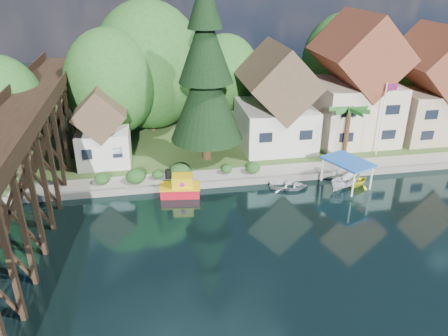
{
  "coord_description": "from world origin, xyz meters",
  "views": [
    {
      "loc": [
        -6.22,
        -27.3,
        18.67
      ],
      "look_at": [
        -0.38,
        6.0,
        2.81
      ],
      "focal_mm": 35.0,
      "sensor_mm": 36.0,
      "label": 1
    }
  ],
  "objects_px": {
    "house_center": "(355,87)",
    "house_left": "(276,104)",
    "trestle_bridge": "(23,157)",
    "shed": "(103,130)",
    "boat_canopy": "(346,176)",
    "palm_tree": "(349,111)",
    "flagpole": "(384,112)",
    "tugboat": "(181,187)",
    "boat_white_a": "(288,184)",
    "boat_yellow": "(357,179)",
    "conifer": "(206,75)",
    "house_right": "(431,90)"
  },
  "relations": [
    {
      "from": "trestle_bridge",
      "to": "boat_canopy",
      "type": "distance_m",
      "value": 27.2
    },
    {
      "from": "shed",
      "to": "boat_yellow",
      "type": "height_order",
      "value": "shed"
    },
    {
      "from": "conifer",
      "to": "boat_white_a",
      "type": "xyz_separation_m",
      "value": [
        6.5,
        -6.94,
        -8.7
      ]
    },
    {
      "from": "shed",
      "to": "conifer",
      "type": "xyz_separation_m",
      "value": [
        10.21,
        -0.9,
        5.23
      ]
    },
    {
      "from": "tugboat",
      "to": "boat_white_a",
      "type": "relative_size",
      "value": 1.08
    },
    {
      "from": "house_center",
      "to": "palm_tree",
      "type": "xyz_separation_m",
      "value": [
        -2.62,
        -4.69,
        -1.1
      ]
    },
    {
      "from": "trestle_bridge",
      "to": "shed",
      "type": "relative_size",
      "value": 5.63
    },
    {
      "from": "conifer",
      "to": "house_left",
      "type": "bearing_deg",
      "value": 17.15
    },
    {
      "from": "boat_canopy",
      "to": "house_right",
      "type": "bearing_deg",
      "value": 35.71
    },
    {
      "from": "trestle_bridge",
      "to": "palm_tree",
      "type": "xyz_separation_m",
      "value": [
        29.38,
        6.64,
        -0.04
      ]
    },
    {
      "from": "trestle_bridge",
      "to": "tugboat",
      "type": "height_order",
      "value": "trestle_bridge"
    },
    {
      "from": "flagpole",
      "to": "boat_white_a",
      "type": "height_order",
      "value": "flagpole"
    },
    {
      "from": "trestle_bridge",
      "to": "conifer",
      "type": "xyz_separation_m",
      "value": [
        15.21,
        8.42,
        3.71
      ]
    },
    {
      "from": "flagpole",
      "to": "tugboat",
      "type": "distance_m",
      "value": 21.87
    },
    {
      "from": "house_center",
      "to": "house_left",
      "type": "bearing_deg",
      "value": -176.82
    },
    {
      "from": "house_center",
      "to": "boat_canopy",
      "type": "bearing_deg",
      "value": -115.71
    },
    {
      "from": "flagpole",
      "to": "tugboat",
      "type": "height_order",
      "value": "flagpole"
    },
    {
      "from": "flagpole",
      "to": "boat_canopy",
      "type": "distance_m",
      "value": 9.1
    },
    {
      "from": "tugboat",
      "to": "boat_canopy",
      "type": "height_order",
      "value": "boat_canopy"
    },
    {
      "from": "trestle_bridge",
      "to": "flagpole",
      "type": "bearing_deg",
      "value": 10.62
    },
    {
      "from": "boat_white_a",
      "to": "house_right",
      "type": "bearing_deg",
      "value": -47.86
    },
    {
      "from": "conifer",
      "to": "palm_tree",
      "type": "bearing_deg",
      "value": -7.16
    },
    {
      "from": "conifer",
      "to": "boat_canopy",
      "type": "bearing_deg",
      "value": -33.62
    },
    {
      "from": "boat_white_a",
      "to": "tugboat",
      "type": "bearing_deg",
      "value": 104.11
    },
    {
      "from": "flagpole",
      "to": "tugboat",
      "type": "relative_size",
      "value": 2.06
    },
    {
      "from": "shed",
      "to": "flagpole",
      "type": "height_order",
      "value": "shed"
    },
    {
      "from": "palm_tree",
      "to": "flagpole",
      "type": "distance_m",
      "value": 3.55
    },
    {
      "from": "shed",
      "to": "palm_tree",
      "type": "relative_size",
      "value": 1.42
    },
    {
      "from": "conifer",
      "to": "flagpole",
      "type": "relative_size",
      "value": 2.33
    },
    {
      "from": "house_center",
      "to": "boat_white_a",
      "type": "height_order",
      "value": "house_center"
    },
    {
      "from": "flagpole",
      "to": "palm_tree",
      "type": "bearing_deg",
      "value": 172.32
    },
    {
      "from": "boat_canopy",
      "to": "palm_tree",
      "type": "bearing_deg",
      "value": 67.16
    },
    {
      "from": "house_center",
      "to": "boat_yellow",
      "type": "bearing_deg",
      "value": -110.25
    },
    {
      "from": "house_left",
      "to": "house_center",
      "type": "height_order",
      "value": "house_center"
    },
    {
      "from": "palm_tree",
      "to": "shed",
      "type": "bearing_deg",
      "value": 173.72
    },
    {
      "from": "tugboat",
      "to": "house_left",
      "type": "bearing_deg",
      "value": 38.99
    },
    {
      "from": "palm_tree",
      "to": "boat_canopy",
      "type": "height_order",
      "value": "palm_tree"
    },
    {
      "from": "trestle_bridge",
      "to": "boat_canopy",
      "type": "xyz_separation_m",
      "value": [
        26.87,
        0.67,
        -4.19
      ]
    },
    {
      "from": "boat_white_a",
      "to": "conifer",
      "type": "bearing_deg",
      "value": 59.42
    },
    {
      "from": "trestle_bridge",
      "to": "shed",
      "type": "distance_m",
      "value": 10.69
    },
    {
      "from": "boat_white_a",
      "to": "boat_yellow",
      "type": "distance_m",
      "value": 6.44
    },
    {
      "from": "palm_tree",
      "to": "tugboat",
      "type": "distance_m",
      "value": 18.68
    },
    {
      "from": "boat_yellow",
      "to": "shed",
      "type": "bearing_deg",
      "value": 48.23
    },
    {
      "from": "boat_yellow",
      "to": "house_center",
      "type": "bearing_deg",
      "value": -41.67
    },
    {
      "from": "shed",
      "to": "tugboat",
      "type": "xyz_separation_m",
      "value": [
        6.92,
        -7.47,
        -3.06
      ]
    },
    {
      "from": "house_center",
      "to": "boat_canopy",
      "type": "xyz_separation_m",
      "value": [
        -5.13,
        -10.66,
        -5.25
      ]
    },
    {
      "from": "trestle_bridge",
      "to": "flagpole",
      "type": "height_order",
      "value": "trestle_bridge"
    },
    {
      "from": "house_left",
      "to": "boat_canopy",
      "type": "relative_size",
      "value": 2.2
    },
    {
      "from": "palm_tree",
      "to": "boat_yellow",
      "type": "distance_m",
      "value": 7.61
    },
    {
      "from": "trestle_bridge",
      "to": "conifer",
      "type": "bearing_deg",
      "value": 28.98
    }
  ]
}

